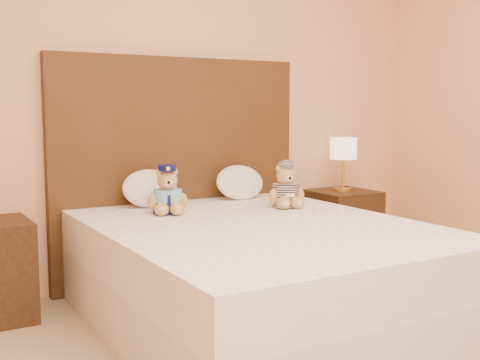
{
  "coord_description": "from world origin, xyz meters",
  "views": [
    {
      "loc": [
        -1.69,
        -1.47,
        1.15
      ],
      "look_at": [
        0.03,
        1.45,
        0.76
      ],
      "focal_mm": 45.0,
      "sensor_mm": 36.0,
      "label": 1
    }
  ],
  "objects_px": {
    "pillow_right": "(240,181)",
    "teddy_police": "(167,190)",
    "lamp": "(343,151)",
    "teddy_prisoner": "(286,186)",
    "nightstand_right": "(342,227)",
    "pillow_left": "(150,187)",
    "bed": "(259,274)"
  },
  "relations": [
    {
      "from": "pillow_right",
      "to": "teddy_police",
      "type": "bearing_deg",
      "value": -156.79
    },
    {
      "from": "lamp",
      "to": "teddy_prisoner",
      "type": "height_order",
      "value": "lamp"
    },
    {
      "from": "nightstand_right",
      "to": "pillow_left",
      "type": "height_order",
      "value": "pillow_left"
    },
    {
      "from": "bed",
      "to": "teddy_prisoner",
      "type": "xyz_separation_m",
      "value": [
        0.44,
        0.39,
        0.41
      ]
    },
    {
      "from": "bed",
      "to": "pillow_right",
      "type": "relative_size",
      "value": 5.62
    },
    {
      "from": "lamp",
      "to": "teddy_prisoner",
      "type": "bearing_deg",
      "value": -152.91
    },
    {
      "from": "teddy_police",
      "to": "pillow_right",
      "type": "bearing_deg",
      "value": 40.26
    },
    {
      "from": "bed",
      "to": "lamp",
      "type": "distance_m",
      "value": 1.59
    },
    {
      "from": "teddy_police",
      "to": "pillow_right",
      "type": "height_order",
      "value": "teddy_police"
    },
    {
      "from": "lamp",
      "to": "teddy_police",
      "type": "relative_size",
      "value": 1.42
    },
    {
      "from": "nightstand_right",
      "to": "pillow_right",
      "type": "relative_size",
      "value": 1.54
    },
    {
      "from": "bed",
      "to": "nightstand_right",
      "type": "distance_m",
      "value": 1.48
    },
    {
      "from": "bed",
      "to": "teddy_prisoner",
      "type": "relative_size",
      "value": 7.34
    },
    {
      "from": "nightstand_right",
      "to": "pillow_left",
      "type": "bearing_deg",
      "value": 178.88
    },
    {
      "from": "teddy_police",
      "to": "teddy_prisoner",
      "type": "xyz_separation_m",
      "value": [
        0.73,
        -0.16,
        -0.0
      ]
    },
    {
      "from": "nightstand_right",
      "to": "lamp",
      "type": "relative_size",
      "value": 1.38
    },
    {
      "from": "nightstand_right",
      "to": "pillow_right",
      "type": "xyz_separation_m",
      "value": [
        -0.88,
        0.03,
        0.4
      ]
    },
    {
      "from": "lamp",
      "to": "teddy_police",
      "type": "distance_m",
      "value": 1.57
    },
    {
      "from": "teddy_police",
      "to": "pillow_left",
      "type": "relative_size",
      "value": 0.78
    },
    {
      "from": "lamp",
      "to": "pillow_right",
      "type": "relative_size",
      "value": 1.12
    },
    {
      "from": "lamp",
      "to": "pillow_left",
      "type": "bearing_deg",
      "value": 178.88
    },
    {
      "from": "teddy_police",
      "to": "pillow_left",
      "type": "xyz_separation_m",
      "value": [
        0.01,
        0.28,
        -0.01
      ]
    },
    {
      "from": "lamp",
      "to": "pillow_right",
      "type": "height_order",
      "value": "lamp"
    },
    {
      "from": "nightstand_right",
      "to": "pillow_left",
      "type": "relative_size",
      "value": 1.52
    },
    {
      "from": "nightstand_right",
      "to": "pillow_right",
      "type": "bearing_deg",
      "value": 178.05
    },
    {
      "from": "teddy_prisoner",
      "to": "bed",
      "type": "bearing_deg",
      "value": -124.68
    },
    {
      "from": "pillow_left",
      "to": "pillow_right",
      "type": "height_order",
      "value": "pillow_left"
    },
    {
      "from": "bed",
      "to": "lamp",
      "type": "xyz_separation_m",
      "value": [
        1.25,
        0.8,
        0.57
      ]
    },
    {
      "from": "lamp",
      "to": "teddy_prisoner",
      "type": "xyz_separation_m",
      "value": [
        -0.81,
        -0.41,
        -0.16
      ]
    },
    {
      "from": "lamp",
      "to": "pillow_right",
      "type": "distance_m",
      "value": 0.9
    },
    {
      "from": "lamp",
      "to": "pillow_left",
      "type": "height_order",
      "value": "lamp"
    },
    {
      "from": "lamp",
      "to": "pillow_left",
      "type": "relative_size",
      "value": 1.11
    }
  ]
}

